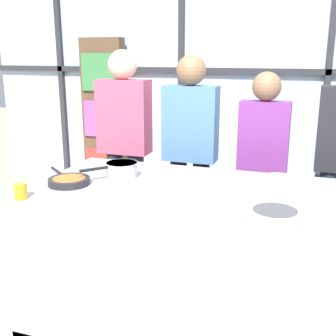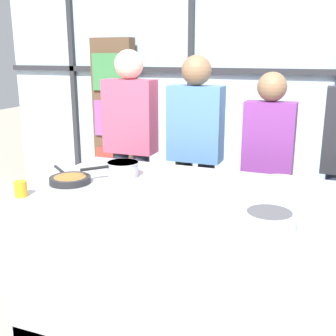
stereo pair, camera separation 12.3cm
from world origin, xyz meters
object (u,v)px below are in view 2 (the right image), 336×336
(frying_pan, at_px, (70,179))
(juice_glass_near, at_px, (21,189))
(spectator_far_left, at_px, (131,138))
(saucepan, at_px, (123,169))
(white_plate, at_px, (282,180))
(mixing_bowl, at_px, (269,218))
(spectator_center_right, at_px, (267,160))
(spectator_center_left, at_px, (195,146))

(frying_pan, distance_m, juice_glass_near, 0.35)
(spectator_far_left, relative_size, saucepan, 5.29)
(spectator_far_left, xyz_separation_m, frying_pan, (0.11, -1.10, -0.05))
(white_plate, relative_size, juice_glass_near, 2.55)
(mixing_bowl, bearing_deg, spectator_far_left, 136.11)
(frying_pan, bearing_deg, spectator_center_right, 45.48)
(spectator_far_left, bearing_deg, white_plate, 157.59)
(spectator_center_right, xyz_separation_m, saucepan, (-0.83, -0.86, 0.06))
(white_plate, bearing_deg, saucepan, -163.78)
(spectator_center_left, relative_size, white_plate, 7.35)
(saucepan, height_order, white_plate, saucepan)
(white_plate, distance_m, mixing_bowl, 0.78)
(saucepan, bearing_deg, spectator_center_left, 74.83)
(frying_pan, height_order, saucepan, saucepan)
(spectator_center_right, bearing_deg, spectator_far_left, 0.00)
(white_plate, bearing_deg, frying_pan, -156.97)
(mixing_bowl, bearing_deg, spectator_center_left, 120.82)
(spectator_center_right, height_order, mixing_bowl, spectator_center_right)
(frying_pan, distance_m, mixing_bowl, 1.31)
(spectator_center_right, height_order, frying_pan, spectator_center_right)
(spectator_far_left, height_order, white_plate, spectator_far_left)
(spectator_far_left, xyz_separation_m, mixing_bowl, (1.40, -1.35, -0.04))
(spectator_center_right, distance_m, juice_glass_near, 1.86)
(spectator_center_left, xyz_separation_m, white_plate, (0.77, -0.56, -0.04))
(spectator_center_left, height_order, spectator_center_right, spectator_center_left)
(spectator_far_left, distance_m, frying_pan, 1.11)
(spectator_center_left, bearing_deg, mixing_bowl, 120.82)
(frying_pan, xyz_separation_m, mixing_bowl, (1.29, -0.25, 0.02))
(spectator_far_left, xyz_separation_m, juice_glass_near, (0.00, -1.43, -0.03))
(spectator_center_left, distance_m, white_plate, 0.96)
(spectator_far_left, distance_m, spectator_center_right, 1.19)
(saucepan, bearing_deg, mixing_bowl, -25.27)
(spectator_center_right, distance_m, mixing_bowl, 1.36)
(spectator_far_left, height_order, mixing_bowl, spectator_far_left)
(spectator_center_right, bearing_deg, spectator_center_left, 0.00)
(spectator_center_right, bearing_deg, saucepan, 45.97)
(frying_pan, relative_size, mixing_bowl, 1.53)
(spectator_far_left, relative_size, white_plate, 7.53)
(frying_pan, distance_m, white_plate, 1.37)
(saucepan, distance_m, white_plate, 1.05)
(spectator_far_left, bearing_deg, spectator_center_right, -180.00)
(saucepan, distance_m, mixing_bowl, 1.14)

